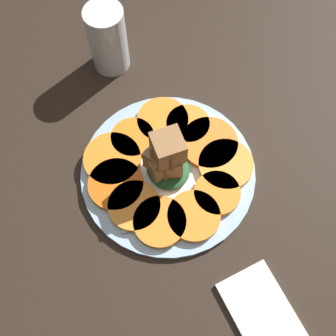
# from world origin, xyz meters

# --- Properties ---
(table_slab) EXTENTS (1.20, 1.20, 0.02)m
(table_slab) POSITION_xyz_m (0.00, 0.00, 0.01)
(table_slab) COLOR black
(table_slab) RESTS_ON ground
(plate) EXTENTS (0.29, 0.29, 0.01)m
(plate) POSITION_xyz_m (0.00, 0.00, 0.03)
(plate) COLOR #99B7D1
(plate) RESTS_ON table_slab
(carrot_slice_0) EXTENTS (0.07, 0.07, 0.01)m
(carrot_slice_0) POSITION_xyz_m (-0.08, -0.03, 0.04)
(carrot_slice_0) COLOR orange
(carrot_slice_0) RESTS_ON plate
(carrot_slice_1) EXTENTS (0.10, 0.10, 0.01)m
(carrot_slice_1) POSITION_xyz_m (-0.06, -0.07, 0.04)
(carrot_slice_1) COLOR orange
(carrot_slice_1) RESTS_ON plate
(carrot_slice_2) EXTENTS (0.09, 0.09, 0.01)m
(carrot_slice_2) POSITION_xyz_m (-0.01, -0.09, 0.04)
(carrot_slice_2) COLOR #D66014
(carrot_slice_2) RESTS_ON plate
(carrot_slice_3) EXTENTS (0.08, 0.08, 0.01)m
(carrot_slice_3) POSITION_xyz_m (0.03, -0.08, 0.04)
(carrot_slice_3) COLOR orange
(carrot_slice_3) RESTS_ON plate
(carrot_slice_4) EXTENTS (0.08, 0.08, 0.01)m
(carrot_slice_4) POSITION_xyz_m (0.07, -0.05, 0.04)
(carrot_slice_4) COLOR orange
(carrot_slice_4) RESTS_ON plate
(carrot_slice_5) EXTENTS (0.08, 0.08, 0.01)m
(carrot_slice_5) POSITION_xyz_m (0.09, 0.00, 0.04)
(carrot_slice_5) COLOR orange
(carrot_slice_5) RESTS_ON plate
(carrot_slice_6) EXTENTS (0.07, 0.07, 0.01)m
(carrot_slice_6) POSITION_xyz_m (0.07, 0.05, 0.04)
(carrot_slice_6) COLOR orange
(carrot_slice_6) RESTS_ON plate
(carrot_slice_7) EXTENTS (0.09, 0.09, 0.01)m
(carrot_slice_7) POSITION_xyz_m (0.04, 0.09, 0.04)
(carrot_slice_7) COLOR orange
(carrot_slice_7) RESTS_ON plate
(carrot_slice_8) EXTENTS (0.10, 0.10, 0.01)m
(carrot_slice_8) POSITION_xyz_m (-0.01, 0.08, 0.04)
(carrot_slice_8) COLOR orange
(carrot_slice_8) RESTS_ON plate
(carrot_slice_9) EXTENTS (0.07, 0.07, 0.01)m
(carrot_slice_9) POSITION_xyz_m (-0.06, 0.07, 0.04)
(carrot_slice_9) COLOR orange
(carrot_slice_9) RESTS_ON plate
(carrot_slice_10) EXTENTS (0.09, 0.09, 0.01)m
(carrot_slice_10) POSITION_xyz_m (-0.09, 0.03, 0.04)
(carrot_slice_10) COLOR orange
(carrot_slice_10) RESTS_ON plate
(center_pile) EXTENTS (0.08, 0.07, 0.11)m
(center_pile) POSITION_xyz_m (-0.00, -0.00, 0.08)
(center_pile) COLOR #235128
(center_pile) RESTS_ON plate
(fork) EXTENTS (0.17, 0.09, 0.00)m
(fork) POSITION_xyz_m (-0.02, -0.07, 0.03)
(fork) COLOR #B2B2B7
(fork) RESTS_ON plate
(water_glass) EXTENTS (0.07, 0.07, 0.13)m
(water_glass) POSITION_xyz_m (-0.25, 0.01, 0.08)
(water_glass) COLOR silver
(water_glass) RESTS_ON table_slab
(napkin) EXTENTS (0.14, 0.08, 0.01)m
(napkin) POSITION_xyz_m (0.27, 0.02, 0.02)
(napkin) COLOR silver
(napkin) RESTS_ON table_slab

